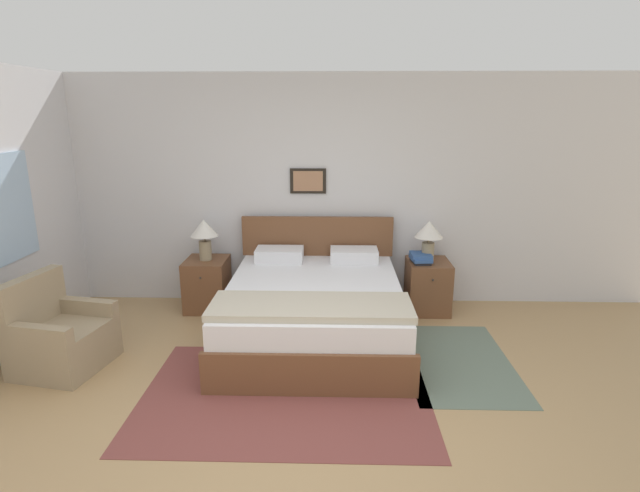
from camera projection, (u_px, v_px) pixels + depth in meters
name	position (u px, v px, depth m)	size (l,w,h in m)	color
ground_plane	(294.00, 447.00, 3.35)	(16.00, 16.00, 0.00)	tan
wall_back	(311.00, 192.00, 5.69)	(7.79, 0.09, 2.60)	silver
area_rug_main	(286.00, 394.00, 3.97)	(2.27, 1.61, 0.01)	brown
area_rug_bedside	(457.00, 361.00, 4.50)	(0.93, 1.52, 0.01)	slate
bed	(314.00, 309.00, 4.87)	(1.72, 2.08, 1.03)	brown
armchair	(59.00, 337.00, 4.35)	(0.78, 0.81, 0.82)	#998466
nightstand_near_window	(207.00, 284.00, 5.66)	(0.46, 0.53, 0.58)	brown
nightstand_by_door	(428.00, 286.00, 5.60)	(0.46, 0.53, 0.58)	brown
table_lamp_near_window	(204.00, 232.00, 5.51)	(0.31, 0.31, 0.46)	gray
table_lamp_by_door	(429.00, 233.00, 5.44)	(0.31, 0.31, 0.46)	gray
book_thick_bottom	(421.00, 261.00, 5.47)	(0.21, 0.27, 0.03)	#232328
book_hardcover_middle	(421.00, 258.00, 5.46)	(0.23, 0.29, 0.04)	#335693
book_novel_upper	(421.00, 255.00, 5.45)	(0.22, 0.25, 0.04)	#335693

